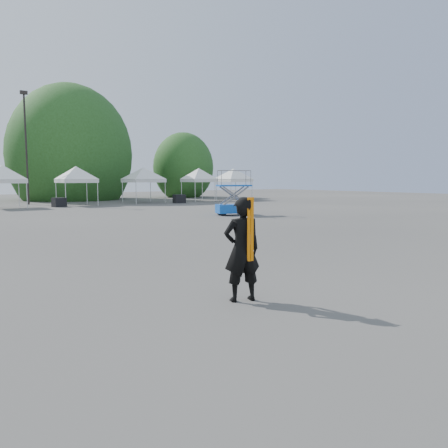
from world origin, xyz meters
TOP-DOWN VIEW (x-y plane):
  - ground at (0.00, 0.00)m, footprint 120.00×120.00m
  - light_pole_east at (3.00, 32.00)m, footprint 0.60×0.25m
  - tree_mid_e at (9.00, 39.00)m, footprint 5.12×5.12m
  - tree_far_e at (22.00, 37.00)m, footprint 3.84×3.84m
  - tent_e at (0.38, 28.25)m, footprint 4.19×4.19m
  - tent_f at (6.05, 28.30)m, footprint 4.08×4.08m
  - tent_g at (12.57, 28.80)m, footprint 4.51×4.51m
  - tent_h at (18.48, 28.24)m, footprint 3.91×3.91m
  - tent_extra_8 at (22.40, 27.53)m, footprint 4.27×4.27m
  - man at (-1.02, -2.85)m, footprint 0.82×0.65m
  - scissor_lift at (10.77, 12.52)m, footprint 2.41×1.76m
  - crate_mid at (4.22, 27.14)m, footprint 1.09×0.93m
  - crate_east at (14.86, 26.08)m, footprint 1.13×0.94m

SIDE VIEW (x-z plane):
  - ground at x=0.00m, z-range 0.00..0.00m
  - crate_mid at x=4.22m, z-range 0.00..0.75m
  - crate_east at x=14.86m, z-range 0.00..0.80m
  - man at x=-1.02m, z-range 0.00..1.97m
  - scissor_lift at x=10.77m, z-range 0.01..2.82m
  - tent_h at x=18.48m, z-range 1.12..5.00m
  - tent_f at x=6.05m, z-range 1.12..5.00m
  - tent_e at x=0.38m, z-range 1.12..5.00m
  - tent_extra_8 at x=22.40m, z-range 1.12..5.00m
  - tent_g at x=12.57m, z-range 1.12..5.00m
  - tree_far_e at x=22.00m, z-range 0.70..6.55m
  - tree_mid_e at x=9.00m, z-range 0.94..8.74m
  - light_pole_east at x=3.00m, z-range 0.62..10.42m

